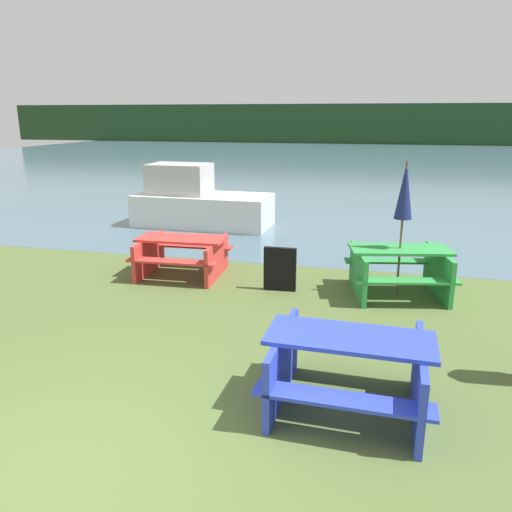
% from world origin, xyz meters
% --- Properties ---
extents(ground_plane, '(60.00, 60.00, 0.00)m').
position_xyz_m(ground_plane, '(0.00, 0.00, 0.00)').
color(ground_plane, '#516633').
extents(water, '(60.00, 50.00, 0.00)m').
position_xyz_m(water, '(0.00, 31.36, -0.00)').
color(water, slate).
rests_on(water, ground_plane).
extents(far_treeline, '(80.00, 1.60, 4.00)m').
position_xyz_m(far_treeline, '(0.00, 51.36, 2.00)').
color(far_treeline, '#1E3D1E').
rests_on(far_treeline, water).
extents(picnic_table_blue, '(1.69, 1.43, 0.79)m').
position_xyz_m(picnic_table_blue, '(2.19, 1.59, 0.47)').
color(picnic_table_blue, blue).
rests_on(picnic_table_blue, ground_plane).
extents(picnic_table_green, '(1.84, 1.68, 0.80)m').
position_xyz_m(picnic_table_green, '(2.78, 5.18, 0.47)').
color(picnic_table_green, green).
rests_on(picnic_table_green, ground_plane).
extents(picnic_table_red, '(1.66, 1.44, 0.72)m').
position_xyz_m(picnic_table_red, '(-1.08, 5.32, 0.43)').
color(picnic_table_red, red).
rests_on(picnic_table_red, ground_plane).
extents(umbrella_navy, '(0.28, 0.28, 2.20)m').
position_xyz_m(umbrella_navy, '(2.78, 5.18, 1.71)').
color(umbrella_navy, brown).
rests_on(umbrella_navy, ground_plane).
extents(boat, '(3.63, 1.64, 1.64)m').
position_xyz_m(boat, '(-2.29, 9.50, 0.61)').
color(boat, silver).
rests_on(boat, water).
extents(signboard, '(0.55, 0.08, 0.75)m').
position_xyz_m(signboard, '(0.85, 4.91, 0.38)').
color(signboard, black).
rests_on(signboard, ground_plane).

